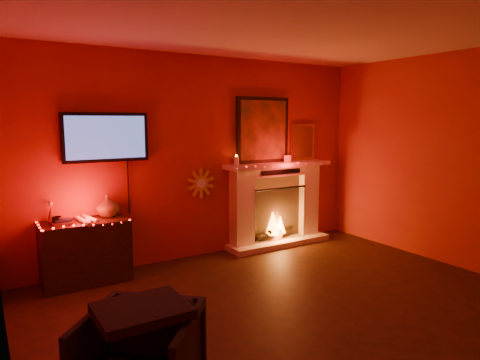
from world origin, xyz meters
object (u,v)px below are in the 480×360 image
at_px(fireplace, 276,196).
at_px(armchair, 141,360).
at_px(sunburst_clock, 201,183).
at_px(console_table, 86,249).
at_px(tv, 106,138).

bearing_deg(fireplace, armchair, -139.14).
distance_m(fireplace, sunburst_clock, 1.23).
distance_m(fireplace, armchair, 3.92).
height_order(fireplace, console_table, fireplace).
height_order(fireplace, tv, fireplace).
xyz_separation_m(fireplace, console_table, (-2.76, -0.13, -0.33)).
bearing_deg(console_table, armchair, -94.34).
relative_size(fireplace, tv, 1.76).
bearing_deg(fireplace, tv, 178.50).
xyz_separation_m(tv, armchair, (-0.51, -2.61, -1.32)).
distance_m(fireplace, tv, 2.61).
bearing_deg(tv, sunburst_clock, 1.24).
xyz_separation_m(fireplace, armchair, (-2.95, -2.55, -0.40)).
xyz_separation_m(tv, sunburst_clock, (1.25, 0.03, -0.65)).
bearing_deg(sunburst_clock, fireplace, -4.37).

